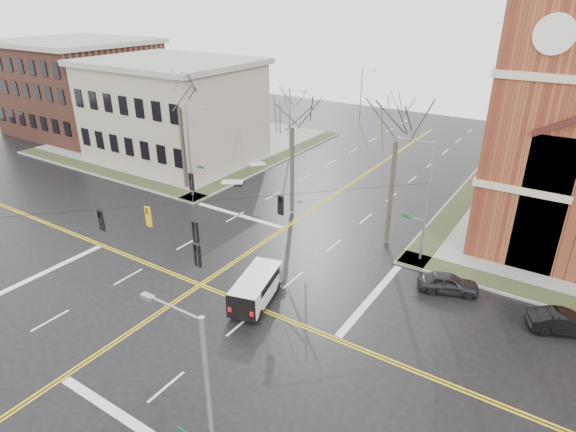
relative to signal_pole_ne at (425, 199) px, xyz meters
The scene contains 18 objects.
ground 16.88m from the signal_pole_ne, 134.55° to the right, with size 120.00×120.00×0.00m, color black.
sidewalks 16.86m from the signal_pole_ne, 134.55° to the right, with size 80.00×80.00×0.17m.
road_markings 16.88m from the signal_pole_ne, 134.55° to the right, with size 100.00×100.00×0.01m.
civic_building_a 34.39m from the signal_pole_ne, 165.69° to the left, with size 18.00×14.00×11.00m, color gray.
civic_building_b 54.36m from the signal_pole_ne, 168.86° to the left, with size 18.00×16.00×12.00m, color brown.
signal_pole_ne is the anchor object (origin of this frame).
signal_pole_nw 22.64m from the signal_pole_ne, behind, with size 2.75×0.22×9.00m.
signal_pole_se 23.00m from the signal_pole_ne, 90.00° to the right, with size 2.75×0.22×9.00m.
span_wires 16.19m from the signal_pole_ne, 134.55° to the right, with size 23.02×23.02×0.03m.
traffic_signals 16.63m from the signal_pole_ne, 132.94° to the right, with size 8.21×8.26×1.30m.
streetlight_north_a 27.48m from the signal_pole_ne, 143.10° to the left, with size 2.30×0.20×8.00m.
streetlight_north_b 42.61m from the signal_pole_ne, 121.05° to the left, with size 2.30×0.20×8.00m.
cargo_van 13.40m from the signal_pole_ne, 122.79° to the right, with size 3.08×5.26×1.88m.
parked_car_a 6.09m from the signal_pole_ne, 44.45° to the right, with size 1.59×3.96×1.35m, color black.
parked_car_b 11.53m from the signal_pole_ne, 19.50° to the right, with size 1.43×4.09×1.35m, color black.
tree_nw_far 25.35m from the signal_pole_ne, behind, with size 4.00×4.00×12.22m.
tree_nw_near 13.19m from the signal_pole_ne, behind, with size 4.00×4.00×11.60m.
tree_ne 5.18m from the signal_pole_ne, 156.20° to the left, with size 4.00×4.00×12.34m.
Camera 1 is at (20.32, -20.17, 18.15)m, focal length 30.00 mm.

